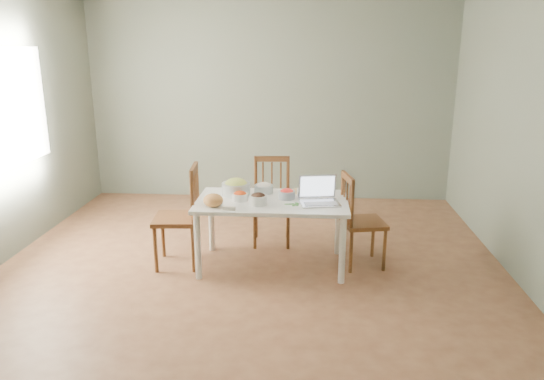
# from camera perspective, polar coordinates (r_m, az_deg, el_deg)

# --- Properties ---
(floor) EXTENTS (5.00, 5.00, 0.00)m
(floor) POSITION_cam_1_polar(r_m,az_deg,el_deg) (5.16, -2.38, -8.63)
(floor) COLOR brown
(floor) RESTS_ON ground
(wall_back) EXTENTS (5.00, 0.00, 2.70)m
(wall_back) POSITION_cam_1_polar(r_m,az_deg,el_deg) (7.23, -0.28, 9.62)
(wall_back) COLOR slate
(wall_back) RESTS_ON ground
(wall_front) EXTENTS (5.00, 0.00, 2.70)m
(wall_front) POSITION_cam_1_polar(r_m,az_deg,el_deg) (2.37, -9.51, -3.86)
(wall_front) COLOR slate
(wall_front) RESTS_ON ground
(wall_right) EXTENTS (0.00, 5.00, 2.70)m
(wall_right) POSITION_cam_1_polar(r_m,az_deg,el_deg) (5.12, 26.61, 5.33)
(wall_right) COLOR slate
(wall_right) RESTS_ON ground
(window_left) EXTENTS (0.04, 1.60, 1.20)m
(window_left) POSITION_cam_1_polar(r_m,az_deg,el_deg) (5.85, -27.39, 7.85)
(window_left) COLOR white
(window_left) RESTS_ON ground
(dining_table) EXTENTS (1.45, 0.82, 0.68)m
(dining_table) POSITION_cam_1_polar(r_m,az_deg,el_deg) (5.10, 0.00, -4.76)
(dining_table) COLOR white
(dining_table) RESTS_ON floor
(chair_far) EXTENTS (0.44, 0.42, 0.94)m
(chair_far) POSITION_cam_1_polar(r_m,az_deg,el_deg) (5.63, -0.05, -1.34)
(chair_far) COLOR #4D2B0F
(chair_far) RESTS_ON floor
(chair_left) EXTENTS (0.46, 0.48, 1.01)m
(chair_left) POSITION_cam_1_polar(r_m,az_deg,el_deg) (5.16, -10.50, -2.85)
(chair_left) COLOR #4D2B0F
(chair_left) RESTS_ON floor
(chair_right) EXTENTS (0.47, 0.48, 0.93)m
(chair_right) POSITION_cam_1_polar(r_m,az_deg,el_deg) (5.16, 10.04, -3.30)
(chair_right) COLOR #4D2B0F
(chair_right) RESTS_ON floor
(bread_boule) EXTENTS (0.22, 0.22, 0.12)m
(bread_boule) POSITION_cam_1_polar(r_m,az_deg,el_deg) (4.81, -6.49, -1.13)
(bread_boule) COLOR tan
(bread_boule) RESTS_ON dining_table
(butter_stick) EXTENTS (0.12, 0.04, 0.03)m
(butter_stick) POSITION_cam_1_polar(r_m,az_deg,el_deg) (4.70, -4.76, -2.03)
(butter_stick) COLOR beige
(butter_stick) RESTS_ON dining_table
(bowl_squash) EXTENTS (0.33, 0.33, 0.16)m
(bowl_squash) POSITION_cam_1_polar(r_m,az_deg,el_deg) (5.15, -3.98, 0.34)
(bowl_squash) COLOR #E1DC5F
(bowl_squash) RESTS_ON dining_table
(bowl_carrot) EXTENTS (0.19, 0.19, 0.09)m
(bowl_carrot) POSITION_cam_1_polar(r_m,az_deg,el_deg) (4.98, -3.54, -0.65)
(bowl_carrot) COLOR #DC3D00
(bowl_carrot) RESTS_ON dining_table
(bowl_onion) EXTENTS (0.24, 0.24, 0.10)m
(bowl_onion) POSITION_cam_1_polar(r_m,az_deg,el_deg) (5.22, -0.93, 0.25)
(bowl_onion) COLOR white
(bowl_onion) RESTS_ON dining_table
(bowl_mushroom) EXTENTS (0.19, 0.19, 0.11)m
(bowl_mushroom) POSITION_cam_1_polar(r_m,az_deg,el_deg) (4.84, -1.53, -0.98)
(bowl_mushroom) COLOR black
(bowl_mushroom) RESTS_ON dining_table
(bowl_redpep) EXTENTS (0.18, 0.18, 0.10)m
(bowl_redpep) POSITION_cam_1_polar(r_m,az_deg,el_deg) (5.03, 1.63, -0.41)
(bowl_redpep) COLOR red
(bowl_redpep) RESTS_ON dining_table
(bowl_broccoli) EXTENTS (0.16, 0.16, 0.09)m
(bowl_broccoli) POSITION_cam_1_polar(r_m,az_deg,el_deg) (5.15, 3.55, -0.08)
(bowl_broccoli) COLOR #1B631F
(bowl_broccoli) RESTS_ON dining_table
(flatbread) EXTENTS (0.28, 0.28, 0.02)m
(flatbread) POSITION_cam_1_polar(r_m,az_deg,el_deg) (5.26, 3.39, -0.14)
(flatbread) COLOR tan
(flatbread) RESTS_ON dining_table
(basil_bunch) EXTENTS (0.17, 0.17, 0.02)m
(basil_bunch) POSITION_cam_1_polar(r_m,az_deg,el_deg) (4.85, 2.20, -1.50)
(basil_bunch) COLOR #376F2A
(basil_bunch) RESTS_ON dining_table
(laptop) EXTENTS (0.41, 0.35, 0.25)m
(laptop) POSITION_cam_1_polar(r_m,az_deg,el_deg) (4.85, 5.33, -0.13)
(laptop) COLOR #B7B7BF
(laptop) RESTS_ON dining_table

